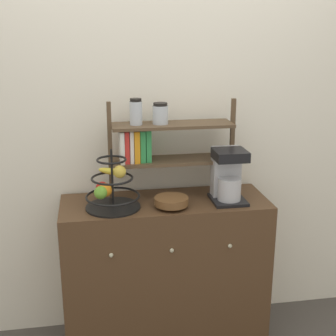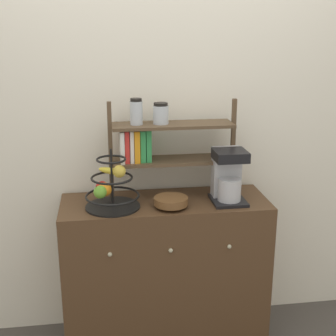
# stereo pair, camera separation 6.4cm
# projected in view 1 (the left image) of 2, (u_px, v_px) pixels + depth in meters

# --- Properties ---
(wall_back) EXTENTS (7.00, 0.05, 2.60)m
(wall_back) POSITION_uv_depth(u_px,v_px,m) (158.00, 127.00, 2.83)
(wall_back) COLOR silver
(wall_back) RESTS_ON ground_plane
(sideboard) EXTENTS (1.19, 0.45, 0.92)m
(sideboard) POSITION_uv_depth(u_px,v_px,m) (165.00, 272.00, 2.82)
(sideboard) COLOR #4C331E
(sideboard) RESTS_ON ground_plane
(coffee_maker) EXTENTS (0.19, 0.22, 0.31)m
(coffee_maker) POSITION_uv_depth(u_px,v_px,m) (228.00, 175.00, 2.66)
(coffee_maker) COLOR black
(coffee_maker) RESTS_ON sideboard
(fruit_stand) EXTENTS (0.30, 0.30, 0.34)m
(fruit_stand) POSITION_uv_depth(u_px,v_px,m) (111.00, 189.00, 2.56)
(fruit_stand) COLOR black
(fruit_stand) RESTS_ON sideboard
(wooden_bowl) EXTENTS (0.19, 0.19, 0.06)m
(wooden_bowl) POSITION_uv_depth(u_px,v_px,m) (171.00, 201.00, 2.59)
(wooden_bowl) COLOR brown
(wooden_bowl) RESTS_ON sideboard
(shelf_hutch) EXTENTS (0.74, 0.20, 0.58)m
(shelf_hutch) POSITION_uv_depth(u_px,v_px,m) (156.00, 140.00, 2.67)
(shelf_hutch) COLOR brown
(shelf_hutch) RESTS_ON sideboard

